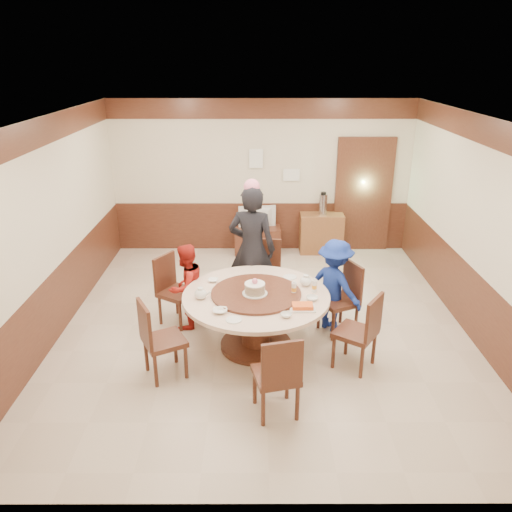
{
  "coord_description": "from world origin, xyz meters",
  "views": [
    {
      "loc": [
        -0.12,
        -6.1,
        3.5
      ],
      "look_at": [
        -0.11,
        -0.16,
        1.1
      ],
      "focal_mm": 35.0,
      "sensor_mm": 36.0,
      "label": 1
    }
  ],
  "objects_px": {
    "side_cabinet": "(321,233)",
    "person_blue": "(334,286)",
    "shrimp_platter": "(303,307)",
    "thermos": "(323,204)",
    "tv_stand": "(258,240)",
    "person_red": "(186,287)",
    "person_standing": "(252,249)",
    "television": "(258,217)",
    "birthday_cake": "(255,288)",
    "banquet_table": "(256,310)"
  },
  "relations": [
    {
      "from": "side_cabinet",
      "to": "person_blue",
      "type": "bearing_deg",
      "value": -93.77
    },
    {
      "from": "shrimp_platter",
      "to": "thermos",
      "type": "bearing_deg",
      "value": 79.29
    },
    {
      "from": "shrimp_platter",
      "to": "side_cabinet",
      "type": "relative_size",
      "value": 0.38
    },
    {
      "from": "tv_stand",
      "to": "person_red",
      "type": "bearing_deg",
      "value": -109.41
    },
    {
      "from": "person_red",
      "to": "tv_stand",
      "type": "relative_size",
      "value": 1.41
    },
    {
      "from": "person_standing",
      "to": "television",
      "type": "distance_m",
      "value": 2.24
    },
    {
      "from": "shrimp_platter",
      "to": "thermos",
      "type": "xyz_separation_m",
      "value": [
        0.7,
        3.73,
        0.16
      ]
    },
    {
      "from": "birthday_cake",
      "to": "tv_stand",
      "type": "relative_size",
      "value": 0.37
    },
    {
      "from": "person_standing",
      "to": "tv_stand",
      "type": "distance_m",
      "value": 2.33
    },
    {
      "from": "person_blue",
      "to": "tv_stand",
      "type": "height_order",
      "value": "person_blue"
    },
    {
      "from": "shrimp_platter",
      "to": "side_cabinet",
      "type": "xyz_separation_m",
      "value": [
        0.7,
        3.73,
        -0.4
      ]
    },
    {
      "from": "person_red",
      "to": "television",
      "type": "bearing_deg",
      "value": -162.12
    },
    {
      "from": "person_standing",
      "to": "birthday_cake",
      "type": "height_order",
      "value": "person_standing"
    },
    {
      "from": "tv_stand",
      "to": "side_cabinet",
      "type": "height_order",
      "value": "side_cabinet"
    },
    {
      "from": "banquet_table",
      "to": "person_standing",
      "type": "distance_m",
      "value": 1.16
    },
    {
      "from": "birthday_cake",
      "to": "thermos",
      "type": "xyz_separation_m",
      "value": [
        1.26,
        3.39,
        0.09
      ]
    },
    {
      "from": "person_standing",
      "to": "tv_stand",
      "type": "bearing_deg",
      "value": -80.45
    },
    {
      "from": "person_standing",
      "to": "person_red",
      "type": "distance_m",
      "value": 1.09
    },
    {
      "from": "person_standing",
      "to": "television",
      "type": "bearing_deg",
      "value": -80.45
    },
    {
      "from": "birthday_cake",
      "to": "thermos",
      "type": "bearing_deg",
      "value": 69.59
    },
    {
      "from": "person_red",
      "to": "thermos",
      "type": "distance_m",
      "value": 3.57
    },
    {
      "from": "birthday_cake",
      "to": "thermos",
      "type": "height_order",
      "value": "thermos"
    },
    {
      "from": "person_red",
      "to": "thermos",
      "type": "height_order",
      "value": "person_red"
    },
    {
      "from": "banquet_table",
      "to": "television",
      "type": "height_order",
      "value": "television"
    },
    {
      "from": "birthday_cake",
      "to": "television",
      "type": "height_order",
      "value": "birthday_cake"
    },
    {
      "from": "banquet_table",
      "to": "tv_stand",
      "type": "xyz_separation_m",
      "value": [
        0.04,
        3.31,
        -0.28
      ]
    },
    {
      "from": "shrimp_platter",
      "to": "thermos",
      "type": "relative_size",
      "value": 0.79
    },
    {
      "from": "banquet_table",
      "to": "person_standing",
      "type": "bearing_deg",
      "value": 92.93
    },
    {
      "from": "banquet_table",
      "to": "person_red",
      "type": "distance_m",
      "value": 1.08
    },
    {
      "from": "banquet_table",
      "to": "person_red",
      "type": "bearing_deg",
      "value": 150.32
    },
    {
      "from": "person_red",
      "to": "tv_stand",
      "type": "distance_m",
      "value": 2.96
    },
    {
      "from": "banquet_table",
      "to": "person_red",
      "type": "relative_size",
      "value": 1.53
    },
    {
      "from": "person_standing",
      "to": "thermos",
      "type": "bearing_deg",
      "value": -108.05
    },
    {
      "from": "side_cabinet",
      "to": "thermos",
      "type": "height_order",
      "value": "thermos"
    },
    {
      "from": "banquet_table",
      "to": "tv_stand",
      "type": "relative_size",
      "value": 2.15
    },
    {
      "from": "person_red",
      "to": "tv_stand",
      "type": "xyz_separation_m",
      "value": [
        0.98,
        2.78,
        -0.35
      ]
    },
    {
      "from": "person_red",
      "to": "person_blue",
      "type": "relative_size",
      "value": 0.93
    },
    {
      "from": "side_cabinet",
      "to": "banquet_table",
      "type": "bearing_deg",
      "value": -110.33
    },
    {
      "from": "banquet_table",
      "to": "thermos",
      "type": "xyz_separation_m",
      "value": [
        1.24,
        3.34,
        0.41
      ]
    },
    {
      "from": "banquet_table",
      "to": "birthday_cake",
      "type": "relative_size",
      "value": 5.87
    },
    {
      "from": "person_blue",
      "to": "thermos",
      "type": "relative_size",
      "value": 3.37
    },
    {
      "from": "person_standing",
      "to": "side_cabinet",
      "type": "bearing_deg",
      "value": -107.91
    },
    {
      "from": "person_red",
      "to": "side_cabinet",
      "type": "distance_m",
      "value": 3.56
    },
    {
      "from": "tv_stand",
      "to": "television",
      "type": "distance_m",
      "value": 0.45
    },
    {
      "from": "birthday_cake",
      "to": "tv_stand",
      "type": "height_order",
      "value": "birthday_cake"
    },
    {
      "from": "television",
      "to": "tv_stand",
      "type": "bearing_deg",
      "value": 180.0
    },
    {
      "from": "person_red",
      "to": "birthday_cake",
      "type": "height_order",
      "value": "person_red"
    },
    {
      "from": "shrimp_platter",
      "to": "television",
      "type": "distance_m",
      "value": 3.73
    },
    {
      "from": "shrimp_platter",
      "to": "tv_stand",
      "type": "bearing_deg",
      "value": 97.75
    },
    {
      "from": "birthday_cake",
      "to": "banquet_table",
      "type": "bearing_deg",
      "value": 71.51
    }
  ]
}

